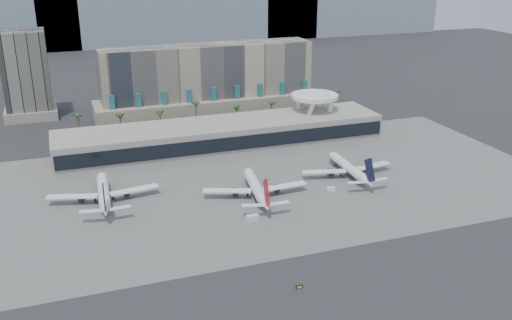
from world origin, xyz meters
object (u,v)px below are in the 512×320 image
object	(u,v)px
taxiway_sign	(299,287)
airliner_left	(104,192)
airliner_centre	(256,188)
airliner_right	(349,168)
service_vehicle_a	(252,218)
service_vehicle_b	(331,189)

from	to	relation	value
taxiway_sign	airliner_left	bearing A→B (deg)	120.26
airliner_left	airliner_centre	world-z (taller)	airliner_left
airliner_right	service_vehicle_a	size ratio (longest dim) A/B	9.44
service_vehicle_b	taxiway_sign	size ratio (longest dim) A/B	1.42
airliner_left	service_vehicle_b	world-z (taller)	airliner_left
taxiway_sign	service_vehicle_b	bearing A→B (deg)	56.38
airliner_left	airliner_right	world-z (taller)	airliner_left
airliner_centre	service_vehicle_a	bearing A→B (deg)	-105.28
airliner_centre	service_vehicle_b	size ratio (longest dim) A/B	13.77
service_vehicle_b	airliner_centre	bearing A→B (deg)	-171.11
taxiway_sign	service_vehicle_a	bearing A→B (deg)	88.10
airliner_right	service_vehicle_a	xyz separation A→B (m)	(-55.81, -28.07, -2.73)
airliner_left	service_vehicle_a	world-z (taller)	airliner_left
service_vehicle_a	service_vehicle_b	distance (m)	43.41
airliner_left	airliner_centre	xyz separation A→B (m)	(59.75, -16.06, -0.07)
airliner_centre	taxiway_sign	xyz separation A→B (m)	(-10.63, -68.57, -3.45)
airliner_centre	airliner_right	world-z (taller)	airliner_centre
service_vehicle_a	service_vehicle_b	xyz separation A→B (m)	(40.57, 15.44, -0.31)
service_vehicle_a	taxiway_sign	xyz separation A→B (m)	(-1.70, -47.82, -0.63)
airliner_left	service_vehicle_a	bearing A→B (deg)	-32.47
airliner_right	service_vehicle_a	bearing A→B (deg)	-151.09
taxiway_sign	airliner_centre	bearing A→B (deg)	81.32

